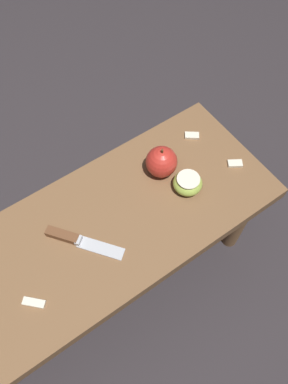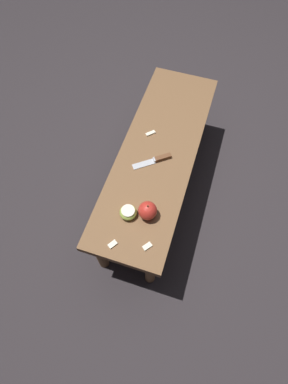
{
  "view_description": "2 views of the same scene",
  "coord_description": "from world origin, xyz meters",
  "px_view_note": "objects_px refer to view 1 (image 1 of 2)",
  "views": [
    {
      "loc": [
        -0.01,
        -0.39,
        1.27
      ],
      "look_at": [
        0.27,
        0.01,
        0.42
      ],
      "focal_mm": 35.0,
      "sensor_mm": 36.0,
      "label": 1
    },
    {
      "loc": [
        0.89,
        0.21,
        1.65
      ],
      "look_at": [
        0.27,
        0.01,
        0.42
      ],
      "focal_mm": 28.0,
      "sensor_mm": 36.0,
      "label": 2
    }
  ],
  "objects_px": {
    "wooden_bench": "(61,263)",
    "knife": "(73,239)",
    "apple_whole": "(161,162)",
    "apple_cut": "(188,183)"
  },
  "relations": [
    {
      "from": "wooden_bench",
      "to": "apple_whole",
      "type": "distance_m",
      "value": 0.37
    },
    {
      "from": "apple_whole",
      "to": "apple_cut",
      "type": "distance_m",
      "value": 0.09
    },
    {
      "from": "apple_whole",
      "to": "knife",
      "type": "bearing_deg",
      "value": -171.93
    },
    {
      "from": "wooden_bench",
      "to": "apple_whole",
      "type": "bearing_deg",
      "value": 8.77
    },
    {
      "from": "wooden_bench",
      "to": "knife",
      "type": "relative_size",
      "value": 6.77
    },
    {
      "from": "knife",
      "to": "apple_cut",
      "type": "bearing_deg",
      "value": 45.36
    },
    {
      "from": "wooden_bench",
      "to": "apple_whole",
      "type": "height_order",
      "value": "apple_whole"
    },
    {
      "from": "wooden_bench",
      "to": "knife",
      "type": "distance_m",
      "value": 0.08
    },
    {
      "from": "knife",
      "to": "apple_whole",
      "type": "distance_m",
      "value": 0.31
    },
    {
      "from": "apple_whole",
      "to": "apple_cut",
      "type": "bearing_deg",
      "value": -72.82
    }
  ]
}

